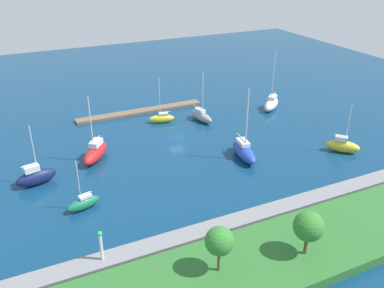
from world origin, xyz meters
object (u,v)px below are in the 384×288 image
at_px(park_tree_mideast, 309,226).
at_px(mooring_buoy_white, 100,140).
at_px(sailboat_gray_east_end, 201,116).
at_px(harbor_beacon, 101,243).
at_px(park_tree_midwest, 219,241).
at_px(sailboat_white_center_basin, 271,104).
at_px(sailboat_yellow_by_breakwater, 343,146).
at_px(sailboat_blue_near_pier, 244,151).
at_px(pier_dock, 140,111).
at_px(sailboat_red_mid_basin, 95,152).
at_px(sailboat_yellow_west_end, 162,118).
at_px(sailboat_green_lone_south, 83,203).
at_px(sailboat_navy_inner_mooring, 36,176).

xyz_separation_m(park_tree_mideast, mooring_buoy_white, (13.10, -40.18, -4.47)).
distance_m(park_tree_mideast, sailboat_gray_east_end, 42.13).
bearing_deg(harbor_beacon, mooring_buoy_white, -103.20).
distance_m(park_tree_midwest, sailboat_white_center_basin, 51.72).
distance_m(park_tree_mideast, sailboat_yellow_by_breakwater, 30.21).
relative_size(sailboat_yellow_by_breakwater, sailboat_white_center_basin, 0.69).
bearing_deg(sailboat_blue_near_pier, sailboat_gray_east_end, -173.24).
relative_size(pier_dock, mooring_buoy_white, 36.11).
relative_size(park_tree_mideast, sailboat_white_center_basin, 0.43).
bearing_deg(sailboat_blue_near_pier, sailboat_red_mid_basin, -104.69).
xyz_separation_m(harbor_beacon, park_tree_midwest, (-10.61, 6.84, 1.66)).
bearing_deg(pier_dock, sailboat_white_center_basin, 158.90).
relative_size(park_tree_midwest, sailboat_yellow_west_end, 0.58).
relative_size(sailboat_gray_east_end, sailboat_yellow_west_end, 1.11).
relative_size(park_tree_mideast, sailboat_yellow_by_breakwater, 0.62).
xyz_separation_m(park_tree_midwest, sailboat_red_mid_basin, (5.37, -32.12, -3.66)).
xyz_separation_m(sailboat_yellow_by_breakwater, mooring_buoy_white, (36.45, -21.37, -0.79)).
xyz_separation_m(harbor_beacon, sailboat_blue_near_pier, (-27.51, -15.41, -2.06)).
bearing_deg(sailboat_green_lone_south, sailboat_red_mid_basin, -124.68).
xyz_separation_m(sailboat_blue_near_pier, sailboat_yellow_west_end, (6.76, -19.79, -0.35)).
height_order(park_tree_mideast, sailboat_navy_inner_mooring, sailboat_navy_inner_mooring).
bearing_deg(sailboat_navy_inner_mooring, mooring_buoy_white, 28.04).
relative_size(sailboat_yellow_by_breakwater, sailboat_green_lone_south, 1.16).
distance_m(sailboat_yellow_by_breakwater, sailboat_blue_near_pier, 17.16).
bearing_deg(sailboat_navy_inner_mooring, harbor_beacon, -90.86).
distance_m(sailboat_yellow_by_breakwater, sailboat_red_mid_basin, 41.46).
relative_size(pier_dock, sailboat_white_center_basin, 2.14).
xyz_separation_m(sailboat_white_center_basin, sailboat_red_mid_basin, (39.34, 6.70, 0.07)).
xyz_separation_m(sailboat_green_lone_south, sailboat_red_mid_basin, (-4.79, -13.18, 0.43)).
bearing_deg(park_tree_midwest, harbor_beacon, -32.82).
relative_size(sailboat_green_lone_south, sailboat_blue_near_pier, 0.62).
distance_m(pier_dock, harbor_beacon, 46.04).
xyz_separation_m(sailboat_gray_east_end, sailboat_blue_near_pier, (0.74, 17.20, 0.23)).
relative_size(pier_dock, sailboat_red_mid_basin, 2.40).
height_order(harbor_beacon, sailboat_navy_inner_mooring, sailboat_navy_inner_mooring).
distance_m(sailboat_gray_east_end, sailboat_green_lone_south, 34.55).
height_order(sailboat_gray_east_end, sailboat_red_mid_basin, sailboat_red_mid_basin).
distance_m(park_tree_midwest, sailboat_yellow_west_end, 43.44).
bearing_deg(park_tree_midwest, sailboat_red_mid_basin, -80.52).
height_order(park_tree_mideast, sailboat_white_center_basin, sailboat_white_center_basin).
height_order(park_tree_midwest, sailboat_red_mid_basin, sailboat_red_mid_basin).
height_order(sailboat_gray_east_end, sailboat_green_lone_south, sailboat_gray_east_end).
height_order(park_tree_mideast, sailboat_green_lone_south, sailboat_green_lone_south).
xyz_separation_m(sailboat_blue_near_pier, sailboat_navy_inner_mooring, (31.96, -5.96, 0.05)).
height_order(park_tree_midwest, sailboat_gray_east_end, sailboat_gray_east_end).
bearing_deg(sailboat_white_center_basin, sailboat_navy_inner_mooring, -26.58).
xyz_separation_m(sailboat_green_lone_south, sailboat_yellow_west_end, (-20.30, -23.10, 0.02)).
xyz_separation_m(harbor_beacon, sailboat_white_center_basin, (-44.58, -31.98, -2.07)).
distance_m(harbor_beacon, mooring_buoy_white, 32.54).
bearing_deg(sailboat_red_mid_basin, sailboat_green_lone_south, 17.69).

